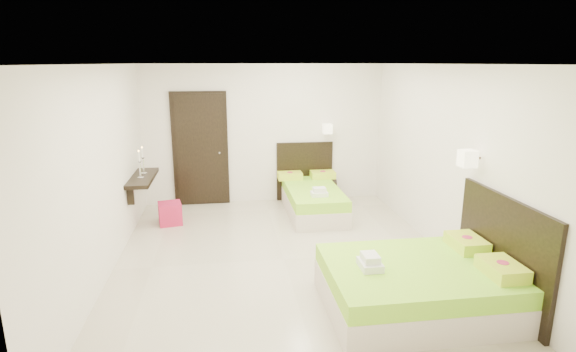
{
  "coord_description": "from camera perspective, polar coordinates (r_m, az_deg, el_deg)",
  "views": [
    {
      "loc": [
        -0.75,
        -5.63,
        2.62
      ],
      "look_at": [
        0.1,
        0.3,
        1.1
      ],
      "focal_mm": 28.0,
      "sensor_mm": 36.0,
      "label": 1
    }
  ],
  "objects": [
    {
      "name": "floor",
      "position": [
        6.26,
        -0.53,
        -10.52
      ],
      "size": [
        5.5,
        5.5,
        0.0
      ],
      "primitive_type": "plane",
      "color": "#BFB69E",
      "rests_on": "ground"
    },
    {
      "name": "bed_single",
      "position": [
        8.07,
        3.11,
        -2.67
      ],
      "size": [
        1.09,
        1.82,
        1.5
      ],
      "color": "beige",
      "rests_on": "ground"
    },
    {
      "name": "bed_double",
      "position": [
        5.23,
        16.89,
        -12.86
      ],
      "size": [
        1.97,
        1.67,
        1.62
      ],
      "color": "beige",
      "rests_on": "ground"
    },
    {
      "name": "nightstand",
      "position": [
        8.91,
        4.82,
        -1.68
      ],
      "size": [
        0.48,
        0.45,
        0.37
      ],
      "primitive_type": "cube",
      "rotation": [
        0.0,
        0.0,
        -0.21
      ],
      "color": "black",
      "rests_on": "ground"
    },
    {
      "name": "ottoman",
      "position": [
        7.75,
        -14.74,
        -4.61
      ],
      "size": [
        0.43,
        0.43,
        0.36
      ],
      "primitive_type": "cube",
      "rotation": [
        0.0,
        0.0,
        0.19
      ],
      "color": "#AB163D",
      "rests_on": "ground"
    },
    {
      "name": "door",
      "position": [
        8.49,
        -11.06,
        3.31
      ],
      "size": [
        1.02,
        0.15,
        2.14
      ],
      "color": "black",
      "rests_on": "ground"
    },
    {
      "name": "console_shelf",
      "position": [
        7.58,
        -18.05,
        -0.27
      ],
      "size": [
        0.35,
        1.2,
        0.78
      ],
      "color": "black",
      "rests_on": "ground"
    }
  ]
}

